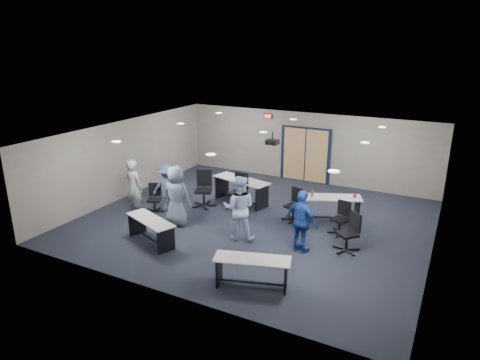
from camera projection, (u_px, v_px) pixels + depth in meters
The scene contains 25 objects.
floor at pixel (255, 221), 13.14m from camera, with size 10.00×10.00×0.00m, color black.
back_wall at pixel (306, 147), 16.52m from camera, with size 10.00×0.04×2.70m, color gray.
front_wall at pixel (162, 237), 8.94m from camera, with size 10.00×0.04×2.70m, color gray.
left_wall at pixel (127, 159), 14.94m from camera, with size 0.04×9.00×2.70m, color gray.
right_wall at pixel (438, 208), 10.52m from camera, with size 0.04×9.00×2.70m, color gray.
ceiling at pixel (256, 134), 12.31m from camera, with size 10.00×9.00×0.04m, color white.
double_door at pixel (305, 155), 16.58m from camera, with size 2.00×0.07×2.20m.
exit_sign at pixel (268, 116), 16.84m from camera, with size 0.32×0.07×0.18m.
ceiling_projector at pixel (272, 142), 12.69m from camera, with size 0.35×0.32×0.37m.
ceiling_can_lights at pixel (260, 134), 12.53m from camera, with size 6.24×5.74×0.02m, color white, non-canonical shape.
table_front_left at pixel (151, 227), 11.56m from camera, with size 1.78×1.13×0.69m.
table_front_right at pixel (252, 267), 9.48m from camera, with size 1.79×1.05×0.69m.
table_back_left at pixel (241, 187), 14.46m from camera, with size 2.15×1.15×0.83m.
table_back_right at pixel (329, 204), 12.99m from camera, with size 2.00×1.33×1.06m.
chair_back_a at pixel (204, 189), 14.11m from camera, with size 0.75×0.75×1.20m, color black, non-canonical shape.
chair_back_b at pixel (238, 192), 13.88m from camera, with size 0.74×0.74×1.18m, color black, non-canonical shape.
chair_back_c at pixel (293, 205), 13.01m from camera, with size 0.63×0.63×1.01m, color black, non-canonical shape.
chair_back_d at pixel (340, 218), 12.10m from camera, with size 0.60×0.60×0.95m, color black, non-canonical shape.
chair_loose_left at pixel (154, 199), 13.65m from camera, with size 0.58×0.58×0.93m, color black, non-canonical shape.
chair_loose_right at pixel (347, 233), 11.08m from camera, with size 0.66×0.66×1.05m, color black, non-canonical shape.
person_gray at pixel (134, 187), 13.34m from camera, with size 0.66×0.43×1.81m, color gray.
person_plaid at pixel (176, 196), 12.59m from camera, with size 0.89×0.58×1.83m, color slate.
person_lightblue at pixel (239, 208), 11.66m from camera, with size 0.89×0.69×1.83m, color #BECEFB.
person_navy at pixel (302, 222), 10.95m from camera, with size 0.99×0.41×1.69m, color #1B3E98.
person_back at pixel (168, 188), 13.60m from camera, with size 1.03×0.59×1.59m, color #3B4F6A.
Camera 1 is at (5.22, -10.95, 5.23)m, focal length 32.00 mm.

